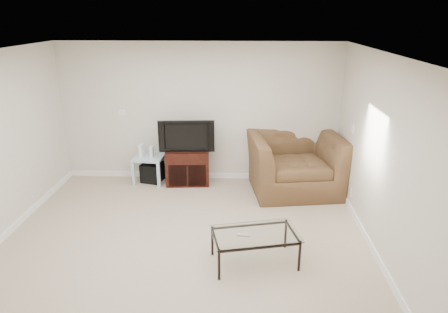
{
  "coord_description": "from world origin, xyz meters",
  "views": [
    {
      "loc": [
        0.76,
        -4.46,
        2.95
      ],
      "look_at": [
        0.5,
        1.2,
        0.9
      ],
      "focal_mm": 32.0,
      "sensor_mm": 36.0,
      "label": 1
    }
  ],
  "objects_px": {
    "subwoofer": "(152,172)",
    "coffee_table": "(255,248)",
    "side_table": "(150,169)",
    "television": "(187,135)",
    "tv_stand": "(188,166)",
    "recliner": "(295,154)"
  },
  "relations": [
    {
      "from": "subwoofer",
      "to": "coffee_table",
      "type": "xyz_separation_m",
      "value": [
        1.82,
        -2.5,
        0.03
      ]
    },
    {
      "from": "side_table",
      "to": "television",
      "type": "bearing_deg",
      "value": -2.59
    },
    {
      "from": "side_table",
      "to": "subwoofer",
      "type": "relative_size",
      "value": 1.5
    },
    {
      "from": "coffee_table",
      "to": "tv_stand",
      "type": "bearing_deg",
      "value": 114.92
    },
    {
      "from": "tv_stand",
      "to": "television",
      "type": "relative_size",
      "value": 0.84
    },
    {
      "from": "recliner",
      "to": "coffee_table",
      "type": "distance_m",
      "value": 2.41
    },
    {
      "from": "tv_stand",
      "to": "recliner",
      "type": "bearing_deg",
      "value": -11.56
    },
    {
      "from": "television",
      "to": "recliner",
      "type": "height_order",
      "value": "recliner"
    },
    {
      "from": "tv_stand",
      "to": "side_table",
      "type": "bearing_deg",
      "value": 175.36
    },
    {
      "from": "television",
      "to": "side_table",
      "type": "distance_m",
      "value": 0.97
    },
    {
      "from": "side_table",
      "to": "subwoofer",
      "type": "xyz_separation_m",
      "value": [
        0.03,
        0.02,
        -0.07
      ]
    },
    {
      "from": "tv_stand",
      "to": "recliner",
      "type": "relative_size",
      "value": 0.5
    },
    {
      "from": "television",
      "to": "recliner",
      "type": "relative_size",
      "value": 0.6
    },
    {
      "from": "tv_stand",
      "to": "television",
      "type": "xyz_separation_m",
      "value": [
        0.0,
        -0.03,
        0.6
      ]
    },
    {
      "from": "recliner",
      "to": "coffee_table",
      "type": "bearing_deg",
      "value": -116.67
    },
    {
      "from": "coffee_table",
      "to": "television",
      "type": "bearing_deg",
      "value": 115.15
    },
    {
      "from": "recliner",
      "to": "television",
      "type": "bearing_deg",
      "value": 165.66
    },
    {
      "from": "tv_stand",
      "to": "subwoofer",
      "type": "height_order",
      "value": "tv_stand"
    },
    {
      "from": "television",
      "to": "side_table",
      "type": "height_order",
      "value": "television"
    },
    {
      "from": "tv_stand",
      "to": "side_table",
      "type": "relative_size",
      "value": 1.48
    },
    {
      "from": "television",
      "to": "tv_stand",
      "type": "bearing_deg",
      "value": 90.17
    },
    {
      "from": "side_table",
      "to": "recliner",
      "type": "bearing_deg",
      "value": -5.06
    }
  ]
}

